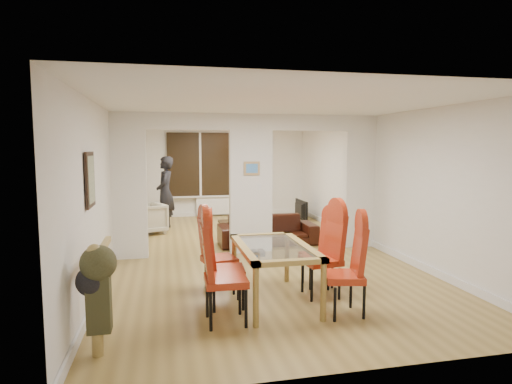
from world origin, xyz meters
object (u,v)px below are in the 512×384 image
object	(u,v)px
dining_chair_rb	(321,254)
person	(165,193)
television	(298,210)
dining_chair_lb	(226,264)
coffee_table	(238,225)
bottle	(231,215)
bowl	(246,219)
dining_table	(274,273)
armchair	(147,219)
dining_chair_rc	(318,251)
sofa	(267,230)
dining_chair_lc	(219,254)
dining_chair_la	(226,272)
dining_chair_ra	(344,269)

from	to	relation	value
dining_chair_rb	person	world-z (taller)	person
television	dining_chair_lb	bearing A→B (deg)	154.35
coffee_table	bottle	bearing A→B (deg)	168.85
coffee_table	bowl	xyz separation A→B (m)	(0.19, 0.01, 0.13)
person	bottle	bearing A→B (deg)	79.84
dining_table	armchair	world-z (taller)	dining_table
dining_chair_rc	sofa	xyz separation A→B (m)	(-0.08, 2.72, -0.22)
dining_chair_lc	coffee_table	bearing A→B (deg)	64.68
armchair	coffee_table	world-z (taller)	armchair
armchair	dining_chair_la	bearing A→B (deg)	-10.74
dining_chair_lb	dining_chair_lc	world-z (taller)	dining_chair_lb
dining_chair_rc	bowl	distance (m)	4.44
dining_chair_lc	dining_chair_ra	size ratio (longest dim) A/B	0.97
dining_chair_rc	sofa	bearing A→B (deg)	78.35
dining_chair_la	television	distance (m)	7.12
dining_chair_lc	dining_chair_ra	world-z (taller)	dining_chair_ra
dining_chair_rc	bottle	world-z (taller)	dining_chair_rc
person	coffee_table	xyz separation A→B (m)	(1.72, -0.44, -0.78)
dining_chair_la	dining_chair_rb	bearing A→B (deg)	25.47
dining_chair_lb	dining_chair_lc	xyz separation A→B (m)	(-0.01, 0.58, -0.01)
coffee_table	bowl	bearing A→B (deg)	3.09
dining_chair_ra	bottle	size ratio (longest dim) A/B	3.67
dining_chair_rb	bowl	world-z (taller)	dining_chair_rb
dining_chair_la	dining_chair_lb	bearing A→B (deg)	82.54
dining_table	dining_chair_lc	world-z (taller)	dining_chair_lc
dining_chair_rc	armchair	size ratio (longest dim) A/B	1.32
sofa	bottle	world-z (taller)	sofa
dining_table	person	bearing A→B (deg)	104.04
dining_chair_rc	armchair	distance (m)	5.05
dining_chair_rc	bowl	xyz separation A→B (m)	(-0.20, 4.42, -0.26)
dining_chair_la	sofa	bearing A→B (deg)	71.03
person	television	distance (m)	3.67
dining_chair_rc	television	world-z (taller)	dining_chair_rc
dining_chair_la	coffee_table	world-z (taller)	dining_chair_la
dining_chair_la	armchair	size ratio (longest dim) A/B	1.52
dining_table	dining_chair_ra	size ratio (longest dim) A/B	1.44
dining_table	television	distance (m)	6.34
person	bottle	size ratio (longest dim) A/B	5.91
dining_table	dining_chair_ra	bearing A→B (deg)	-41.20
dining_chair_rb	person	size ratio (longest dim) A/B	0.65
coffee_table	dining_chair_ra	bearing A→B (deg)	-86.74
dining_chair_ra	television	bearing A→B (deg)	89.46
dining_chair_rb	television	world-z (taller)	dining_chair_rb
dining_chair_lc	person	bearing A→B (deg)	86.09
dining_chair_lb	dining_chair_rb	xyz separation A→B (m)	(1.29, 0.11, 0.03)
sofa	television	xyz separation A→B (m)	(1.54, 2.74, -0.02)
dining_table	bowl	bearing A→B (deg)	83.32
television	bottle	xyz separation A→B (m)	(-2.02, -1.01, 0.09)
dining_chair_rc	bowl	world-z (taller)	dining_chair_rc
dining_chair_lb	dining_chair_rb	bearing A→B (deg)	8.75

